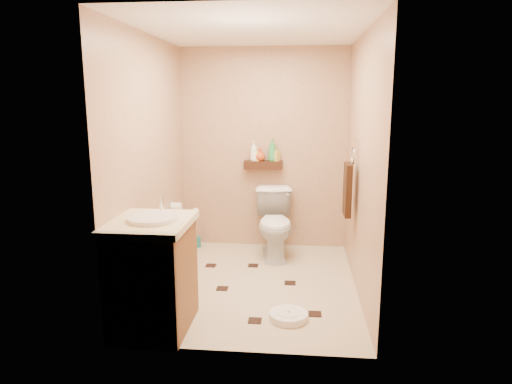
# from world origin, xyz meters

# --- Properties ---
(ground) EXTENTS (2.50, 2.50, 0.00)m
(ground) POSITION_xyz_m (0.00, 0.00, 0.00)
(ground) COLOR #C8B392
(ground) RESTS_ON ground
(wall_back) EXTENTS (2.00, 0.04, 2.40)m
(wall_back) POSITION_xyz_m (0.00, 1.25, 1.20)
(wall_back) COLOR tan
(wall_back) RESTS_ON ground
(wall_front) EXTENTS (2.00, 0.04, 2.40)m
(wall_front) POSITION_xyz_m (0.00, -1.25, 1.20)
(wall_front) COLOR tan
(wall_front) RESTS_ON ground
(wall_left) EXTENTS (0.04, 2.50, 2.40)m
(wall_left) POSITION_xyz_m (-1.00, 0.00, 1.20)
(wall_left) COLOR tan
(wall_left) RESTS_ON ground
(wall_right) EXTENTS (0.04, 2.50, 2.40)m
(wall_right) POSITION_xyz_m (1.00, 0.00, 1.20)
(wall_right) COLOR tan
(wall_right) RESTS_ON ground
(ceiling) EXTENTS (2.00, 2.50, 0.02)m
(ceiling) POSITION_xyz_m (0.00, 0.00, 2.40)
(ceiling) COLOR white
(ceiling) RESTS_ON wall_back
(wall_shelf) EXTENTS (0.46, 0.14, 0.10)m
(wall_shelf) POSITION_xyz_m (0.00, 1.17, 1.02)
(wall_shelf) COLOR #381A0F
(wall_shelf) RESTS_ON wall_back
(floor_accents) EXTENTS (1.21, 1.37, 0.01)m
(floor_accents) POSITION_xyz_m (0.03, -0.10, 0.00)
(floor_accents) COLOR black
(floor_accents) RESTS_ON ground
(toilet) EXTENTS (0.52, 0.81, 0.77)m
(toilet) POSITION_xyz_m (0.17, 0.83, 0.39)
(toilet) COLOR white
(toilet) RESTS_ON ground
(vanity) EXTENTS (0.60, 0.73, 1.03)m
(vanity) POSITION_xyz_m (-0.70, -0.95, 0.46)
(vanity) COLOR brown
(vanity) RESTS_ON ground
(bathroom_scale) EXTENTS (0.40, 0.40, 0.06)m
(bathroom_scale) POSITION_xyz_m (0.36, -0.72, 0.03)
(bathroom_scale) COLOR white
(bathroom_scale) RESTS_ON ground
(toilet_brush) EXTENTS (0.11, 0.11, 0.50)m
(toilet_brush) POSITION_xyz_m (-0.82, 1.07, 0.17)
(toilet_brush) COLOR #196767
(toilet_brush) RESTS_ON ground
(towel_ring) EXTENTS (0.12, 0.30, 0.76)m
(towel_ring) POSITION_xyz_m (0.91, 0.25, 0.95)
(towel_ring) COLOR silver
(towel_ring) RESTS_ON wall_right
(toilet_paper) EXTENTS (0.12, 0.11, 0.12)m
(toilet_paper) POSITION_xyz_m (-0.94, 0.65, 0.60)
(toilet_paper) COLOR white
(toilet_paper) RESTS_ON wall_left
(bottle_a) EXTENTS (0.13, 0.13, 0.23)m
(bottle_a) POSITION_xyz_m (-0.11, 1.17, 1.19)
(bottle_a) COLOR white
(bottle_a) RESTS_ON wall_shelf
(bottle_b) EXTENTS (0.09, 0.09, 0.15)m
(bottle_b) POSITION_xyz_m (-0.07, 1.17, 1.14)
(bottle_b) COLOR yellow
(bottle_b) RESTS_ON wall_shelf
(bottle_c) EXTENTS (0.15, 0.15, 0.15)m
(bottle_c) POSITION_xyz_m (-0.04, 1.17, 1.15)
(bottle_c) COLOR #BF4316
(bottle_c) RESTS_ON wall_shelf
(bottle_d) EXTENTS (0.14, 0.14, 0.27)m
(bottle_d) POSITION_xyz_m (0.11, 1.17, 1.20)
(bottle_d) COLOR green
(bottle_d) RESTS_ON wall_shelf
(bottle_e) EXTENTS (0.11, 0.11, 0.18)m
(bottle_e) POSITION_xyz_m (0.15, 1.17, 1.16)
(bottle_e) COLOR gold
(bottle_e) RESTS_ON wall_shelf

